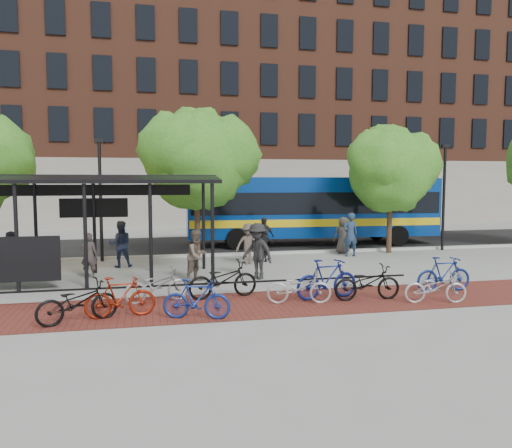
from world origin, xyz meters
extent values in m
plane|color=#9E9E99|center=(0.00, 0.00, 0.00)|extent=(160.00, 160.00, 0.00)
cube|color=black|center=(0.00, 8.00, 0.01)|extent=(160.00, 8.00, 0.01)
cube|color=#B7B7B2|center=(0.00, 4.00, 0.06)|extent=(160.00, 0.25, 0.12)
cube|color=maroon|center=(-2.00, -5.00, 0.00)|extent=(24.00, 3.00, 0.01)
cube|color=black|center=(-3.30, -4.10, 0.00)|extent=(12.00, 0.05, 0.95)
cube|color=brown|center=(10.00, 26.00, 10.00)|extent=(55.00, 14.00, 20.00)
cube|color=#7A664C|center=(-16.00, 40.00, 15.00)|extent=(22.00, 22.00, 30.00)
cylinder|color=black|center=(-9.00, -1.85, 1.65)|extent=(0.12, 0.12, 3.30)
cylinder|color=black|center=(-9.00, 0.85, 1.65)|extent=(0.12, 0.12, 3.30)
cylinder|color=black|center=(-7.00, -1.85, 1.65)|extent=(0.12, 0.12, 3.30)
cylinder|color=black|center=(-7.00, 0.85, 1.65)|extent=(0.12, 0.12, 3.30)
cylinder|color=black|center=(-5.00, -1.85, 1.65)|extent=(0.12, 0.12, 3.30)
cylinder|color=black|center=(-5.00, 0.85, 1.65)|extent=(0.12, 0.12, 3.30)
cylinder|color=black|center=(-3.00, -1.85, 1.65)|extent=(0.12, 0.12, 3.30)
cylinder|color=black|center=(-3.00, 0.85, 1.65)|extent=(0.12, 0.12, 3.30)
cube|color=black|center=(-8.00, -1.20, 3.45)|extent=(10.60, 1.65, 0.29)
cube|color=black|center=(-8.00, 0.20, 3.45)|extent=(10.60, 1.65, 0.29)
cube|color=black|center=(-8.00, 0.90, 3.05)|extent=(9.00, 0.10, 0.40)
cube|color=black|center=(-7.00, 0.95, 2.40)|extent=(2.40, 0.12, 0.70)
cube|color=#FF7200|center=(-7.00, 1.03, 2.40)|extent=(2.20, 0.02, 0.55)
cylinder|color=#382619|center=(-3.00, 3.30, 1.26)|extent=(0.24, 0.24, 2.52)
sphere|color=#317A20|center=(-3.00, 3.30, 4.20)|extent=(4.20, 4.20, 4.20)
sphere|color=#317A20|center=(-1.95, 3.50, 4.50)|extent=(3.36, 3.36, 3.36)
sphere|color=#317A20|center=(-3.84, 3.00, 4.60)|extent=(3.15, 3.15, 3.15)
sphere|color=#317A20|center=(-2.90, 3.70, 5.00)|extent=(2.94, 2.94, 2.94)
cylinder|color=#382619|center=(6.00, 3.30, 1.14)|extent=(0.24, 0.24, 2.27)
sphere|color=#317A20|center=(6.00, 3.30, 3.79)|extent=(3.80, 3.80, 3.80)
sphere|color=#317A20|center=(6.95, 3.50, 4.09)|extent=(3.04, 3.04, 3.04)
sphere|color=#317A20|center=(5.24, 3.00, 4.20)|extent=(2.85, 2.85, 2.85)
sphere|color=#317A20|center=(6.10, 3.70, 4.59)|extent=(2.66, 2.66, 2.66)
cylinder|color=black|center=(-7.00, 3.60, 2.50)|extent=(0.14, 0.14, 5.00)
cube|color=black|center=(-7.00, 3.60, 5.05)|extent=(0.35, 0.20, 0.15)
cylinder|color=black|center=(9.00, 3.60, 2.50)|extent=(0.14, 0.14, 5.00)
cube|color=black|center=(9.00, 3.60, 5.05)|extent=(0.35, 0.20, 0.15)
cube|color=navy|center=(3.46, 7.06, 2.01)|extent=(13.31, 3.51, 3.02)
cube|color=black|center=(3.46, 7.06, 2.25)|extent=(13.05, 3.54, 1.10)
cube|color=yellow|center=(3.46, 7.06, 1.26)|extent=(13.18, 3.56, 0.38)
cube|color=navy|center=(3.46, 7.06, 3.46)|extent=(13.04, 3.21, 0.20)
cylinder|color=black|center=(-0.82, 5.85, 0.53)|extent=(1.07, 0.36, 1.05)
cylinder|color=black|center=(-0.68, 8.70, 0.53)|extent=(1.07, 0.36, 1.05)
cylinder|color=black|center=(7.61, 5.42, 0.53)|extent=(1.07, 0.36, 1.05)
cylinder|color=black|center=(7.75, 8.28, 0.53)|extent=(1.07, 0.36, 1.05)
imported|color=black|center=(-6.75, -5.82, 0.51)|extent=(2.04, 1.36, 1.02)
imported|color=maroon|center=(-5.78, -5.57, 0.52)|extent=(1.77, 0.71, 1.04)
imported|color=#99999B|center=(-4.86, -4.16, 0.48)|extent=(1.93, 1.04, 0.96)
imported|color=navy|center=(-3.95, -6.12, 0.50)|extent=(1.74, 0.93, 1.01)
imported|color=black|center=(-2.99, -4.05, 0.54)|extent=(2.15, 1.07, 1.08)
imported|color=#B3B3B5|center=(-1.03, -5.15, 0.47)|extent=(1.87, 0.94, 0.94)
imported|color=navy|center=(-0.09, -4.81, 0.58)|extent=(2.00, 0.85, 1.17)
imported|color=black|center=(0.97, -5.19, 0.51)|extent=(1.95, 0.74, 1.01)
imported|color=#B4B4B7|center=(2.68, -5.90, 0.45)|extent=(1.81, 0.93, 0.91)
imported|color=navy|center=(3.73, -4.66, 0.54)|extent=(1.82, 0.54, 1.09)
imported|color=black|center=(-9.94, 1.31, 0.78)|extent=(0.91, 0.86, 1.57)
imported|color=#3E3432|center=(-7.11, -0.11, 0.80)|extent=(0.65, 0.49, 1.60)
imported|color=#212B4D|center=(-6.15, 1.94, 0.91)|extent=(0.95, 0.77, 1.83)
imported|color=brown|center=(-1.11, 1.55, 0.83)|extent=(1.16, 0.77, 1.67)
imported|color=#262626|center=(0.04, 3.75, 0.87)|extent=(1.09, 0.66, 1.74)
imported|color=black|center=(-0.46, 2.01, 0.76)|extent=(1.46, 0.62, 1.52)
imported|color=#403933|center=(3.81, 3.58, 0.86)|extent=(0.97, 0.78, 1.72)
imported|color=navy|center=(3.77, 2.66, 0.98)|extent=(0.73, 0.49, 1.97)
imported|color=brown|center=(-3.48, -1.50, 0.88)|extent=(1.08, 1.07, 1.76)
imported|color=black|center=(-1.41, -1.50, 0.97)|extent=(1.34, 1.43, 1.94)
camera|label=1|loc=(-5.07, -18.14, 3.40)|focal=35.00mm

